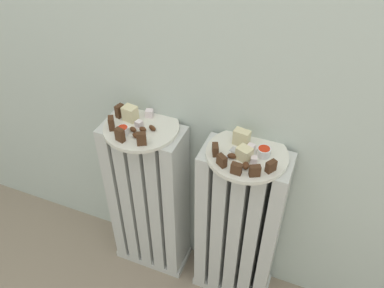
# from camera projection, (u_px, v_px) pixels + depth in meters

# --- Properties ---
(radiator_left) EXTENTS (0.29, 0.14, 0.67)m
(radiator_left) POSITION_uv_depth(u_px,v_px,m) (149.00, 201.00, 1.46)
(radiator_left) COLOR silver
(radiator_left) RESTS_ON ground_plane
(radiator_right) EXTENTS (0.29, 0.14, 0.67)m
(radiator_right) POSITION_uv_depth(u_px,v_px,m) (238.00, 229.00, 1.36)
(radiator_right) COLOR silver
(radiator_right) RESTS_ON ground_plane
(plate_left) EXTENTS (0.24, 0.24, 0.01)m
(plate_left) POSITION_uv_depth(u_px,v_px,m) (141.00, 128.00, 1.24)
(plate_left) COLOR silver
(plate_left) RESTS_ON radiator_left
(plate_right) EXTENTS (0.24, 0.24, 0.01)m
(plate_right) POSITION_uv_depth(u_px,v_px,m) (247.00, 154.00, 1.14)
(plate_right) COLOR silver
(plate_right) RESTS_ON radiator_right
(dark_cake_slice_left_0) EXTENTS (0.02, 0.03, 0.04)m
(dark_cake_slice_left_0) POSITION_uv_depth(u_px,v_px,m) (120.00, 111.00, 1.26)
(dark_cake_slice_left_0) COLOR #472B19
(dark_cake_slice_left_0) RESTS_ON plate_left
(dark_cake_slice_left_1) EXTENTS (0.03, 0.03, 0.04)m
(dark_cake_slice_left_1) POSITION_uv_depth(u_px,v_px,m) (111.00, 123.00, 1.21)
(dark_cake_slice_left_1) COLOR #472B19
(dark_cake_slice_left_1) RESTS_ON plate_left
(dark_cake_slice_left_2) EXTENTS (0.03, 0.02, 0.04)m
(dark_cake_slice_left_2) POSITION_uv_depth(u_px,v_px,m) (120.00, 135.00, 1.16)
(dark_cake_slice_left_2) COLOR #472B19
(dark_cake_slice_left_2) RESTS_ON plate_left
(dark_cake_slice_left_3) EXTENTS (0.03, 0.03, 0.04)m
(dark_cake_slice_left_3) POSITION_uv_depth(u_px,v_px,m) (141.00, 139.00, 1.15)
(dark_cake_slice_left_3) COLOR #472B19
(dark_cake_slice_left_3) RESTS_ON plate_left
(marble_cake_slice_left_0) EXTENTS (0.05, 0.04, 0.05)m
(marble_cake_slice_left_0) POSITION_uv_depth(u_px,v_px,m) (130.00, 113.00, 1.24)
(marble_cake_slice_left_0) COLOR beige
(marble_cake_slice_left_0) RESTS_ON plate_left
(turkish_delight_left_0) EXTENTS (0.02, 0.02, 0.02)m
(turkish_delight_left_0) POSITION_uv_depth(u_px,v_px,m) (139.00, 124.00, 1.22)
(turkish_delight_left_0) COLOR white
(turkish_delight_left_0) RESTS_ON plate_left
(turkish_delight_left_1) EXTENTS (0.03, 0.03, 0.02)m
(turkish_delight_left_1) POSITION_uv_depth(u_px,v_px,m) (149.00, 113.00, 1.27)
(turkish_delight_left_1) COLOR white
(turkish_delight_left_1) RESTS_ON plate_left
(medjool_date_left_0) EXTENTS (0.03, 0.02, 0.02)m
(medjool_date_left_0) POSITION_uv_depth(u_px,v_px,m) (133.00, 129.00, 1.21)
(medjool_date_left_0) COLOR #4C2814
(medjool_date_left_0) RESTS_ON plate_left
(medjool_date_left_1) EXTENTS (0.03, 0.02, 0.02)m
(medjool_date_left_1) POSITION_uv_depth(u_px,v_px,m) (137.00, 135.00, 1.18)
(medjool_date_left_1) COLOR #4C2814
(medjool_date_left_1) RESTS_ON plate_left
(medjool_date_left_2) EXTENTS (0.02, 0.02, 0.02)m
(medjool_date_left_2) POSITION_uv_depth(u_px,v_px,m) (143.00, 129.00, 1.21)
(medjool_date_left_2) COLOR #4C2814
(medjool_date_left_2) RESTS_ON plate_left
(medjool_date_left_3) EXTENTS (0.03, 0.02, 0.02)m
(medjool_date_left_3) POSITION_uv_depth(u_px,v_px,m) (152.00, 128.00, 1.21)
(medjool_date_left_3) COLOR #4C2814
(medjool_date_left_3) RESTS_ON plate_left
(jam_bowl_left) EXTENTS (0.04, 0.04, 0.02)m
(jam_bowl_left) POSITION_uv_depth(u_px,v_px,m) (123.00, 130.00, 1.20)
(jam_bowl_left) COLOR white
(jam_bowl_left) RESTS_ON plate_left
(dark_cake_slice_right_0) EXTENTS (0.03, 0.03, 0.03)m
(dark_cake_slice_right_0) POSITION_uv_depth(u_px,v_px,m) (215.00, 150.00, 1.12)
(dark_cake_slice_right_0) COLOR #472B19
(dark_cake_slice_right_0) RESTS_ON plate_right
(dark_cake_slice_right_1) EXTENTS (0.03, 0.03, 0.03)m
(dark_cake_slice_right_1) POSITION_uv_depth(u_px,v_px,m) (222.00, 161.00, 1.08)
(dark_cake_slice_right_1) COLOR #472B19
(dark_cake_slice_right_1) RESTS_ON plate_right
(dark_cake_slice_right_2) EXTENTS (0.03, 0.02, 0.03)m
(dark_cake_slice_right_2) POSITION_uv_depth(u_px,v_px,m) (236.00, 169.00, 1.06)
(dark_cake_slice_right_2) COLOR #472B19
(dark_cake_slice_right_2) RESTS_ON plate_right
(dark_cake_slice_right_3) EXTENTS (0.03, 0.03, 0.03)m
(dark_cake_slice_right_3) POSITION_uv_depth(u_px,v_px,m) (255.00, 171.00, 1.05)
(dark_cake_slice_right_3) COLOR #472B19
(dark_cake_slice_right_3) RESTS_ON plate_right
(dark_cake_slice_right_4) EXTENTS (0.03, 0.03, 0.03)m
(dark_cake_slice_right_4) POSITION_uv_depth(u_px,v_px,m) (271.00, 166.00, 1.06)
(dark_cake_slice_right_4) COLOR #472B19
(dark_cake_slice_right_4) RESTS_ON plate_right
(marble_cake_slice_right_0) EXTENTS (0.05, 0.03, 0.05)m
(marble_cake_slice_right_0) POSITION_uv_depth(u_px,v_px,m) (242.00, 138.00, 1.15)
(marble_cake_slice_right_0) COLOR beige
(marble_cake_slice_right_0) RESTS_ON plate_right
(marble_cake_slice_right_1) EXTENTS (0.05, 0.05, 0.04)m
(marble_cake_slice_right_1) POSITION_uv_depth(u_px,v_px,m) (244.00, 154.00, 1.10)
(marble_cake_slice_right_1) COLOR beige
(marble_cake_slice_right_1) RESTS_ON plate_right
(turkish_delight_right_0) EXTENTS (0.02, 0.02, 0.02)m
(turkish_delight_right_0) POSITION_uv_depth(u_px,v_px,m) (254.00, 160.00, 1.10)
(turkish_delight_right_0) COLOR white
(turkish_delight_right_0) RESTS_ON plate_right
(turkish_delight_right_1) EXTENTS (0.03, 0.03, 0.02)m
(turkish_delight_right_1) POSITION_uv_depth(u_px,v_px,m) (251.00, 148.00, 1.13)
(turkish_delight_right_1) COLOR white
(turkish_delight_right_1) RESTS_ON plate_right
(medjool_date_right_0) EXTENTS (0.03, 0.02, 0.02)m
(medjool_date_right_0) POSITION_uv_depth(u_px,v_px,m) (232.00, 156.00, 1.11)
(medjool_date_right_0) COLOR #4C2814
(medjool_date_right_0) RESTS_ON plate_right
(medjool_date_right_1) EXTENTS (0.02, 0.03, 0.02)m
(medjool_date_right_1) POSITION_uv_depth(u_px,v_px,m) (246.00, 166.00, 1.08)
(medjool_date_right_1) COLOR #4C2814
(medjool_date_right_1) RESTS_ON plate_right
(jam_bowl_right) EXTENTS (0.04, 0.04, 0.03)m
(jam_bowl_right) POSITION_uv_depth(u_px,v_px,m) (264.00, 151.00, 1.12)
(jam_bowl_right) COLOR white
(jam_bowl_right) RESTS_ON plate_right
(fork) EXTENTS (0.03, 0.09, 0.00)m
(fork) POSITION_uv_depth(u_px,v_px,m) (230.00, 154.00, 1.13)
(fork) COLOR #B7B7BC
(fork) RESTS_ON plate_right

